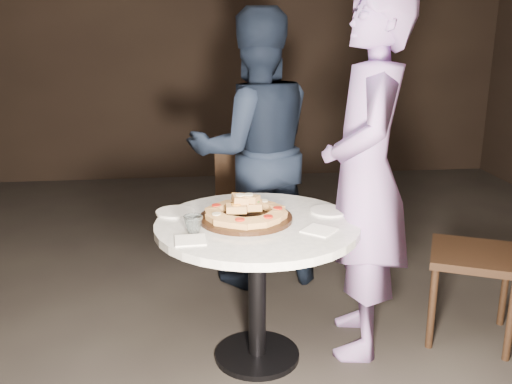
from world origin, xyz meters
TOP-DOWN VIEW (x-y plane):
  - floor at (0.00, 0.00)m, footprint 7.00×7.00m
  - table at (0.02, -0.04)m, footprint 0.96×0.96m
  - serving_board at (-0.03, -0.01)m, footprint 0.58×0.58m
  - focaccia_pile at (-0.03, -0.01)m, footprint 0.38×0.39m
  - plate_left at (-0.36, 0.13)m, footprint 0.24×0.24m
  - plate_right at (0.38, 0.06)m, footprint 0.24×0.24m
  - water_glass at (-0.27, -0.15)m, footprint 0.09×0.09m
  - napkin_near at (-0.29, -0.25)m, footprint 0.14×0.14m
  - napkin_far at (0.28, -0.19)m, footprint 0.18×0.18m
  - chair_far at (0.10, 1.36)m, footprint 0.46×0.47m
  - chair_right at (1.23, -0.00)m, footprint 0.58×0.57m
  - diner_navy at (0.11, 0.88)m, footprint 0.91×0.76m
  - diner_teal at (0.55, 0.04)m, footprint 0.55×0.72m

SIDE VIEW (x-z plane):
  - floor at x=0.00m, z-range 0.00..0.00m
  - chair_far at x=0.10m, z-range 0.07..0.93m
  - chair_right at x=1.23m, z-range 0.07..0.98m
  - table at x=0.02m, z-range 0.22..0.94m
  - napkin_far at x=0.28m, z-range 0.71..0.72m
  - napkin_near at x=-0.29m, z-range 0.71..0.72m
  - plate_right at x=0.38m, z-range 0.71..0.72m
  - plate_left at x=-0.36m, z-range 0.71..0.72m
  - serving_board at x=-0.03m, z-range 0.71..0.73m
  - water_glass at x=-0.27m, z-range 0.71..0.79m
  - focaccia_pile at x=-0.03m, z-range 0.71..0.81m
  - diner_navy at x=0.11m, z-range 0.00..1.69m
  - diner_teal at x=0.55m, z-range 0.00..1.79m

